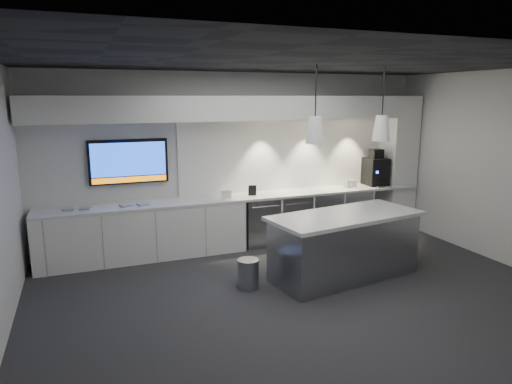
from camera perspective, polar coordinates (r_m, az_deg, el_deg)
name	(u,v)px	position (r m, az deg, el deg)	size (l,w,h in m)	color
floor	(300,293)	(6.29, 5.57, -12.50)	(7.00, 7.00, 0.00)	#2B2B2D
ceiling	(305,62)	(5.75, 6.19, 15.90)	(7.00, 7.00, 0.00)	black
wall_back	(239,159)	(8.11, -2.16, 4.13)	(7.00, 7.00, 0.00)	silver
wall_front	(450,240)	(3.84, 23.04, -5.54)	(7.00, 7.00, 0.00)	silver
wall_right	(506,168)	(8.04, 28.75, 2.60)	(7.00, 7.00, 0.00)	silver
back_counter	(245,197)	(7.92, -1.36, -0.61)	(6.80, 0.65, 0.04)	silver
left_base_cabinets	(144,232)	(7.64, -13.83, -4.91)	(3.30, 0.63, 0.86)	white
fridge_unit_a	(259,221)	(8.11, 0.32, -3.62)	(0.60, 0.61, 0.85)	gray
fridge_unit_b	(291,217)	(8.36, 4.35, -3.19)	(0.60, 0.61, 0.85)	gray
fridge_unit_c	(321,214)	(8.64, 8.14, -2.78)	(0.60, 0.61, 0.85)	gray
fridge_unit_d	(350,211)	(8.96, 11.66, -2.38)	(0.60, 0.61, 0.85)	gray
backsplash	(300,153)	(8.55, 5.54, 4.82)	(4.60, 0.03, 1.30)	white
soffit	(244,108)	(7.76, -1.47, 10.45)	(6.90, 0.60, 0.40)	white
column	(397,163)	(9.42, 17.25, 3.45)	(0.55, 0.55, 2.60)	white
wall_tv	(129,162)	(7.65, -15.63, 3.69)	(1.25, 0.07, 0.72)	black
island	(344,245)	(6.77, 10.98, -6.55)	(2.35, 1.29, 0.94)	gray
bin	(248,274)	(6.35, -0.99, -10.18)	(0.29, 0.29, 0.41)	gray
coffee_machine	(376,170)	(9.14, 14.72, 2.63)	(0.41, 0.58, 0.70)	black
sign_black	(252,190)	(7.92, -0.46, 0.21)	(0.14, 0.02, 0.18)	black
sign_white	(226,194)	(7.70, -3.73, -0.30)	(0.18, 0.02, 0.14)	silver
cup_cluster	(350,184)	(8.83, 11.66, 1.03)	(0.25, 0.16, 0.14)	silver
tray_a	(69,209)	(7.47, -22.38, -2.02)	(0.16, 0.16, 0.03)	#9A9A9A
tray_b	(85,208)	(7.45, -20.59, -1.92)	(0.16, 0.16, 0.03)	#9A9A9A
tray_c	(126,205)	(7.45, -15.97, -1.62)	(0.16, 0.16, 0.03)	#9A9A9A
tray_d	(143,204)	(7.46, -13.95, -1.49)	(0.16, 0.16, 0.03)	#9A9A9A
pendant_left	(315,130)	(6.18, 7.37, 7.73)	(0.25, 0.25, 1.06)	white
pendant_right	(381,128)	(6.75, 15.41, 7.74)	(0.25, 0.25, 1.06)	white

